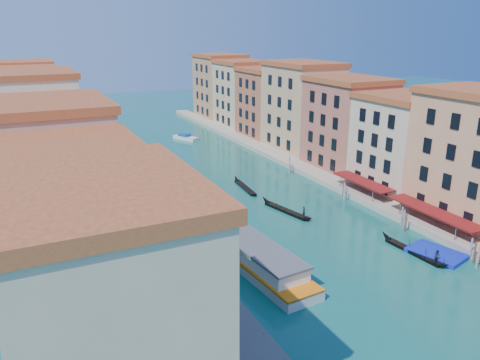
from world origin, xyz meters
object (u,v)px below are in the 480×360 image
object	(u,v)px
vaporetto_far	(150,165)
gondola_right	(414,251)
vaporetto_near	(252,254)
gondola_fore	(286,210)
blue_dock	(437,253)
vaporetto_stop	(222,339)

from	to	relation	value
vaporetto_far	gondola_right	size ratio (longest dim) A/B	1.63
vaporetto_near	gondola_fore	xyz separation A→B (m)	(12.93, 13.33, -1.06)
vaporetto_near	gondola_right	xyz separation A→B (m)	(20.42, -6.53, -1.02)
gondola_fore	gondola_right	xyz separation A→B (m)	(7.49, -19.86, 0.03)
blue_dock	vaporetto_stop	bearing A→B (deg)	174.48
vaporetto_far	gondola_fore	world-z (taller)	vaporetto_far
gondola_right	blue_dock	size ratio (longest dim) A/B	1.50
vaporetto_stop	gondola_fore	xyz separation A→B (m)	(22.93, 26.97, -1.04)
vaporetto_near	blue_dock	world-z (taller)	vaporetto_near
vaporetto_stop	blue_dock	size ratio (longest dim) A/B	2.14
vaporetto_far	vaporetto_stop	bearing A→B (deg)	-126.10
vaporetto_near	gondola_right	size ratio (longest dim) A/B	1.93
vaporetto_far	gondola_right	bearing A→B (deg)	-94.93
vaporetto_near	blue_dock	xyz separation A→B (m)	(22.75, -8.04, -1.18)
vaporetto_stop	gondola_right	world-z (taller)	vaporetto_stop
vaporetto_stop	vaporetto_near	distance (m)	16.92
vaporetto_near	blue_dock	distance (m)	24.16
vaporetto_near	gondola_right	bearing A→B (deg)	-22.67
vaporetto_far	gondola_fore	size ratio (longest dim) A/B	1.57
gondola_fore	gondola_right	distance (m)	21.22
vaporetto_stop	blue_dock	distance (m)	33.25
vaporetto_far	gondola_right	world-z (taller)	vaporetto_far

